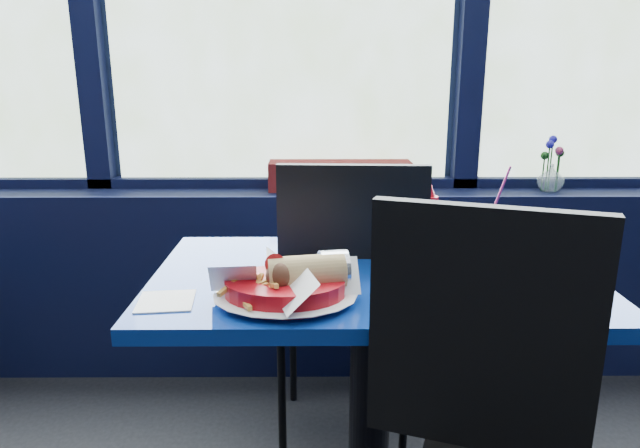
{
  "coord_description": "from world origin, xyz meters",
  "views": [
    {
      "loc": [
        0.14,
        0.52,
        1.29
      ],
      "look_at": [
        0.15,
        1.98,
        0.9
      ],
      "focal_mm": 32.0,
      "sensor_mm": 36.0,
      "label": 1
    }
  ],
  "objects": [
    {
      "name": "food_basket",
      "position": [
        0.08,
        1.81,
        0.79
      ],
      "size": [
        0.35,
        0.35,
        0.11
      ],
      "rotation": [
        0.0,
        0.0,
        -0.25
      ],
      "color": "#AB0B14",
      "rests_on": "near_table"
    },
    {
      "name": "napkin",
      "position": [
        -0.22,
        1.8,
        0.75
      ],
      "size": [
        0.15,
        0.15,
        0.0
      ],
      "primitive_type": "cube",
      "rotation": [
        0.0,
        0.0,
        0.11
      ],
      "color": "white",
      "rests_on": "near_table"
    },
    {
      "name": "chair_near_back",
      "position": [
        0.24,
        2.27,
        0.59
      ],
      "size": [
        0.49,
        0.49,
        1.03
      ],
      "rotation": [
        0.0,
        0.0,
        3.09
      ],
      "color": "black",
      "rests_on": "ground"
    },
    {
      "name": "ketchup_bottle",
      "position": [
        0.5,
        2.28,
        0.84
      ],
      "size": [
        0.05,
        0.05,
        0.2
      ],
      "color": "#AB0B14",
      "rests_on": "near_table"
    },
    {
      "name": "flower_vase",
      "position": [
        1.12,
        2.85,
        0.87
      ],
      "size": [
        0.14,
        0.14,
        0.23
      ],
      "rotation": [
        0.0,
        0.0,
        0.27
      ],
      "color": "silver",
      "rests_on": "window_sill"
    },
    {
      "name": "planter_box",
      "position": [
        0.24,
        2.89,
        0.86
      ],
      "size": [
        0.6,
        0.16,
        0.12
      ],
      "primitive_type": "cube",
      "rotation": [
        0.0,
        0.0,
        0.01
      ],
      "color": "maroon",
      "rests_on": "window_sill"
    },
    {
      "name": "window_sill",
      "position": [
        0.0,
        2.87,
        0.4
      ],
      "size": [
        5.0,
        0.26,
        0.8
      ],
      "primitive_type": "cube",
      "color": "black",
      "rests_on": "ground"
    },
    {
      "name": "soda_cup",
      "position": [
        0.68,
        2.19,
        0.82
      ],
      "size": [
        0.08,
        0.08,
        0.27
      ],
      "rotation": [
        0.0,
        0.0,
        0.19
      ],
      "color": "navy",
      "rests_on": "near_table"
    },
    {
      "name": "near_table",
      "position": [
        0.3,
        2.0,
        0.57
      ],
      "size": [
        1.2,
        0.7,
        0.75
      ],
      "color": "black",
      "rests_on": "ground"
    }
  ]
}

